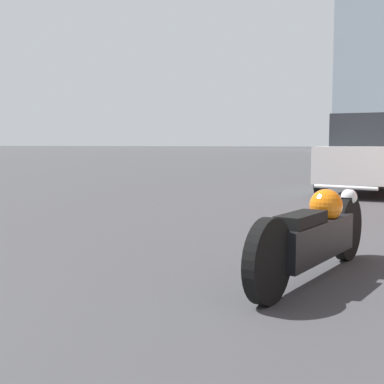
% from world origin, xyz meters
% --- Properties ---
extents(motorcycle, '(0.76, 2.37, 0.75)m').
position_xyz_m(motorcycle, '(3.94, 4.41, 0.38)').
color(motorcycle, black).
rests_on(motorcycle, ground_plane).
extents(parked_car_white, '(2.01, 4.17, 1.81)m').
position_xyz_m(parked_car_white, '(3.74, 12.87, 0.88)').
color(parked_car_white, silver).
rests_on(parked_car_white, ground_plane).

